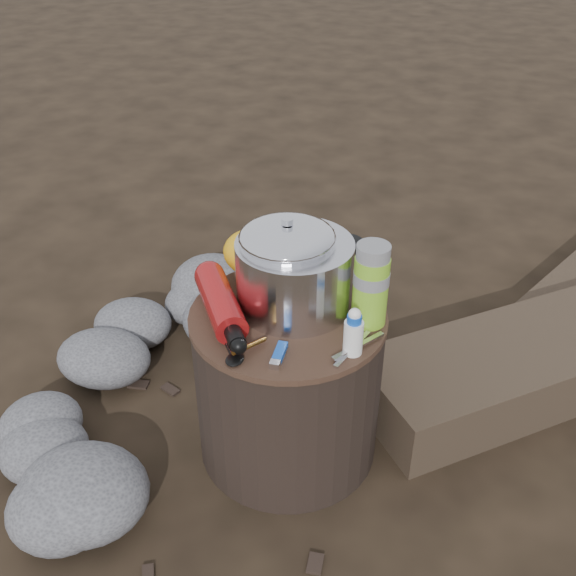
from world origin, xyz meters
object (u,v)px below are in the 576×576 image
(stump, at_px, (288,383))
(thermos, at_px, (371,285))
(travel_mug, at_px, (346,263))
(fuel_bottle, at_px, (220,302))
(camping_pot, at_px, (287,265))

(stump, bearing_deg, thermos, 9.57)
(thermos, bearing_deg, travel_mug, 122.02)
(fuel_bottle, height_order, travel_mug, travel_mug)
(stump, distance_m, travel_mug, 0.32)
(stump, distance_m, thermos, 0.35)
(fuel_bottle, distance_m, travel_mug, 0.32)
(thermos, bearing_deg, camping_pot, 175.82)
(camping_pot, height_order, thermos, camping_pot)
(camping_pot, xyz_separation_m, thermos, (0.19, -0.01, -0.01))
(stump, relative_size, camping_pot, 2.15)
(camping_pot, relative_size, travel_mug, 1.83)
(camping_pot, bearing_deg, travel_mug, 48.50)
(camping_pot, xyz_separation_m, fuel_bottle, (-0.13, -0.09, -0.07))
(thermos, xyz_separation_m, travel_mug, (-0.08, 0.13, -0.04))
(stump, distance_m, camping_pot, 0.31)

